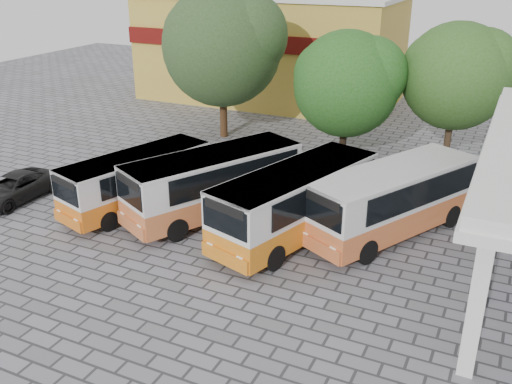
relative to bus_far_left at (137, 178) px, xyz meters
The scene contains 10 objects.
ground 8.21m from the bus_far_left, 21.41° to the right, with size 90.00×90.00×0.00m, color slate.
shophouse_block 23.45m from the bus_far_left, 98.62° to the left, with size 20.40×10.40×8.30m.
bus_far_left is the anchor object (origin of this frame).
bus_centre_left 3.75m from the bus_far_left, 12.31° to the left, with size 6.00×8.91×2.99m.
bus_centre_right 7.79m from the bus_far_left, ahead, with size 4.87×8.86×3.01m.
bus_far_right 11.59m from the bus_far_left, 11.65° to the left, with size 6.06×8.92×2.99m.
tree_left 12.82m from the bus_far_left, 98.27° to the left, with size 7.83×7.46×9.54m.
tree_middle 13.07m from the bus_far_left, 58.31° to the left, with size 6.23×5.94×7.41m.
tree_right 18.20m from the bus_far_left, 46.94° to the left, with size 6.19×5.90×7.89m.
parked_car 6.37m from the bus_far_left, 163.05° to the right, with size 2.13×4.63×1.29m, color black.
Camera 1 is at (8.02, -16.95, 11.15)m, focal length 40.00 mm.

